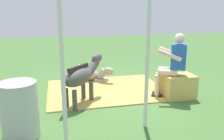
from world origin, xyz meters
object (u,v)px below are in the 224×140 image
object	(u,v)px
pony_standing	(81,76)
tent_pole_left	(148,49)
person_seated	(172,62)
soda_bottle	(191,84)
hay_bale	(179,86)
pony_lying	(87,74)
water_barrel	(19,110)
tent_pole_right	(62,55)

from	to	relation	value
pony_standing	tent_pole_left	distance (m)	1.68
person_seated	soda_bottle	distance (m)	1.03
hay_bale	pony_standing	size ratio (longest dim) A/B	0.58
pony_lying	water_barrel	bearing A→B (deg)	63.83
soda_bottle	tent_pole_left	xyz separation A→B (m)	(1.74, 1.51, 1.13)
person_seated	water_barrel	distance (m)	3.12
tent_pole_left	tent_pole_right	xyz separation A→B (m)	(1.27, 0.21, 0.00)
tent_pole_left	soda_bottle	bearing A→B (deg)	-139.01
pony_lying	soda_bottle	world-z (taller)	pony_lying
person_seated	soda_bottle	xyz separation A→B (m)	(-0.72, -0.37, -0.64)
soda_bottle	tent_pole_right	world-z (taller)	tent_pole_right
pony_standing	soda_bottle	size ratio (longest dim) A/B	4.02
hay_bale	water_barrel	distance (m)	3.23
tent_pole_left	hay_bale	bearing A→B (deg)	-137.06
person_seated	water_barrel	bearing A→B (deg)	19.27
tent_pole_left	person_seated	bearing A→B (deg)	-131.67
water_barrel	tent_pole_right	bearing A→B (deg)	152.36
pony_lying	water_barrel	size ratio (longest dim) A/B	1.46
pony_lying	tent_pole_left	xyz separation A→B (m)	(-0.59, 2.81, 1.08)
hay_bale	pony_standing	bearing A→B (deg)	-4.29
water_barrel	pony_lying	bearing A→B (deg)	-116.17
water_barrel	hay_bale	bearing A→B (deg)	-162.55
pony_lying	soda_bottle	xyz separation A→B (m)	(-2.33, 1.29, -0.06)
soda_bottle	tent_pole_left	world-z (taller)	tent_pole_left
hay_bale	pony_lying	world-z (taller)	hay_bale
pony_lying	hay_bale	bearing A→B (deg)	135.70
water_barrel	tent_pole_right	size ratio (longest dim) A/B	0.33
hay_bale	pony_lying	bearing A→B (deg)	-44.30
person_seated	soda_bottle	world-z (taller)	person_seated
pony_lying	tent_pole_right	bearing A→B (deg)	77.26
person_seated	pony_lying	size ratio (longest dim) A/B	1.12
hay_bale	tent_pole_left	bearing A→B (deg)	42.94
water_barrel	soda_bottle	bearing A→B (deg)	-159.13
pony_standing	soda_bottle	xyz separation A→B (m)	(-2.62, -0.27, -0.43)
hay_bale	person_seated	size ratio (longest dim) A/B	0.47
person_seated	pony_lying	bearing A→B (deg)	-45.96
person_seated	pony_standing	distance (m)	1.92
tent_pole_right	tent_pole_left	bearing A→B (deg)	-170.59
pony_standing	water_barrel	xyz separation A→B (m)	(1.02, 1.12, -0.14)
hay_bale	soda_bottle	distance (m)	0.72
hay_bale	person_seated	world-z (taller)	person_seated
person_seated	pony_lying	distance (m)	2.38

